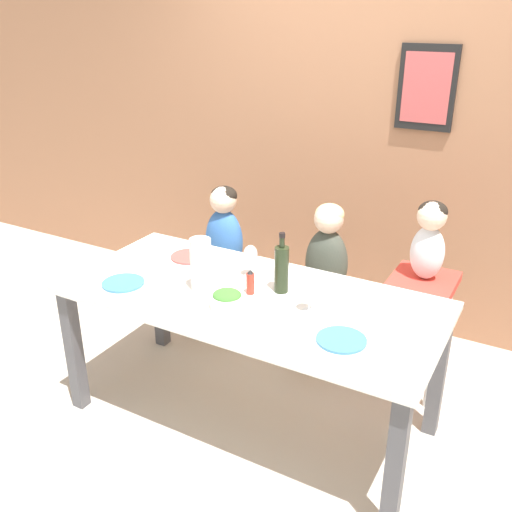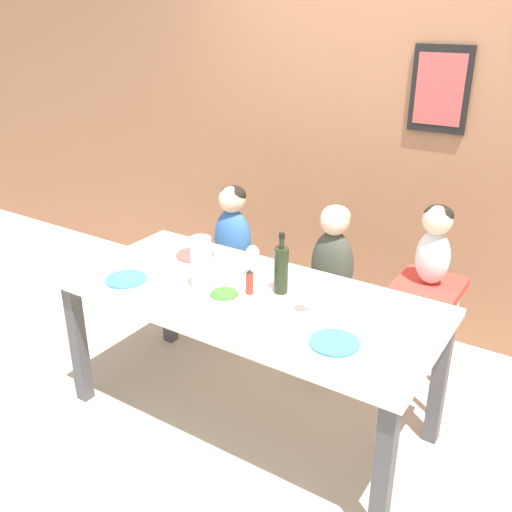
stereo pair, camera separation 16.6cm
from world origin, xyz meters
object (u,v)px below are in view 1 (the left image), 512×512
at_px(chair_far_left, 225,281).
at_px(chair_far_center, 324,306).
at_px(person_baby_right, 430,235).
at_px(wine_glass_far, 250,255).
at_px(dinner_plate_back_right, 370,305).
at_px(wine_glass_near, 309,288).
at_px(person_child_center, 327,250).
at_px(dinner_plate_front_left, 123,283).
at_px(paper_towel_roll, 201,265).
at_px(dinner_plate_front_right, 341,340).
at_px(chair_right_highchair, 421,303).
at_px(person_child_left, 224,229).
at_px(wine_bottle, 281,268).
at_px(dinner_plate_back_left, 190,257).
at_px(salad_bowl_large, 227,300).

xyz_separation_m(chair_far_left, chair_far_center, (0.71, 0.00, 0.00)).
xyz_separation_m(person_baby_right, wine_glass_far, (-0.78, -0.51, -0.08)).
bearing_deg(dinner_plate_back_right, wine_glass_near, -142.10).
height_order(person_child_center, dinner_plate_front_left, person_child_center).
distance_m(chair_far_left, wine_glass_near, 1.25).
xyz_separation_m(paper_towel_roll, dinner_plate_front_right, (0.78, -0.11, -0.13)).
bearing_deg(wine_glass_far, wine_glass_near, -25.08).
bearing_deg(chair_right_highchair, person_child_left, 179.95).
bearing_deg(wine_glass_far, dinner_plate_front_right, -29.35).
bearing_deg(dinner_plate_back_right, wine_bottle, -171.32).
relative_size(chair_far_left, person_baby_right, 1.07).
distance_m(chair_far_center, dinner_plate_back_right, 0.77).
height_order(person_child_center, dinner_plate_back_right, person_child_center).
distance_m(chair_right_highchair, dinner_plate_back_left, 1.30).
bearing_deg(dinner_plate_back_left, paper_towel_roll, -46.24).
xyz_separation_m(chair_far_left, dinner_plate_back_right, (1.14, -0.52, 0.37)).
relative_size(chair_far_center, wine_glass_near, 2.69).
height_order(wine_bottle, wine_glass_near, wine_bottle).
height_order(chair_far_left, dinner_plate_front_right, dinner_plate_front_right).
relative_size(paper_towel_roll, dinner_plate_front_right, 1.26).
distance_m(person_child_left, paper_towel_roll, 0.85).
height_order(person_baby_right, dinner_plate_front_left, person_baby_right).
bearing_deg(wine_glass_near, paper_towel_roll, -173.80).
bearing_deg(chair_right_highchair, wine_glass_far, -147.15).
bearing_deg(dinner_plate_back_left, dinner_plate_front_right, -20.75).
xyz_separation_m(chair_far_center, chair_right_highchair, (0.56, 0.00, 0.17)).
xyz_separation_m(wine_glass_near, dinner_plate_front_left, (-0.94, -0.21, -0.11)).
bearing_deg(chair_far_left, chair_right_highchair, 0.00).
relative_size(person_child_center, wine_glass_near, 3.34).
relative_size(wine_glass_near, wine_glass_far, 1.00).
distance_m(person_child_left, wine_bottle, 0.93).
height_order(paper_towel_roll, dinner_plate_front_right, paper_towel_roll).
bearing_deg(wine_glass_far, paper_towel_roll, -117.12).
bearing_deg(chair_far_center, dinner_plate_front_left, -129.05).
xyz_separation_m(salad_bowl_large, dinner_plate_front_left, (-0.60, -0.05, -0.04)).
bearing_deg(dinner_plate_front_right, person_child_left, 142.43).
bearing_deg(wine_bottle, wine_glass_near, -30.09).
height_order(chair_far_center, dinner_plate_front_left, dinner_plate_front_left).
relative_size(wine_glass_far, dinner_plate_back_right, 0.80).
xyz_separation_m(person_baby_right, wine_glass_near, (-0.36, -0.71, -0.08)).
height_order(chair_far_left, chair_right_highchair, chair_right_highchair).
height_order(chair_right_highchair, dinner_plate_front_right, dinner_plate_front_right).
relative_size(person_baby_right, paper_towel_roll, 1.59).
bearing_deg(chair_right_highchair, chair_far_left, 180.00).
height_order(chair_far_center, wine_glass_near, wine_glass_near).
bearing_deg(wine_glass_far, dinner_plate_back_left, 174.80).
distance_m(person_child_center, salad_bowl_large, 0.88).
xyz_separation_m(wine_bottle, wine_glass_near, (0.20, -0.12, -0.01)).
bearing_deg(chair_right_highchair, dinner_plate_back_left, -158.66).
bearing_deg(dinner_plate_back_left, person_baby_right, 21.41).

